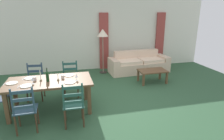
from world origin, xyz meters
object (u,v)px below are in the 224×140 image
at_px(dining_chair_near_right, 73,104).
at_px(coffee_cup_secondary, 35,79).
at_px(wine_glass_near_left, 33,79).
at_px(couch, 138,64).
at_px(coffee_table, 152,72).
at_px(standing_lamp, 103,35).
at_px(dining_chair_far_left, 35,82).
at_px(dining_table, 50,84).
at_px(wine_glass_near_right, 76,76).
at_px(wine_bottle, 47,76).
at_px(dining_chair_near_left, 25,109).
at_px(coffee_cup_primary, 63,77).
at_px(dining_chair_far_right, 71,79).

xyz_separation_m(dining_chair_near_right, coffee_cup_secondary, (-0.80, 0.83, 0.32)).
relative_size(wine_glass_near_left, coffee_cup_secondary, 1.79).
xyz_separation_m(couch, coffee_table, (0.02, -1.22, 0.06)).
height_order(coffee_cup_secondary, couch, coffee_cup_secondary).
xyz_separation_m(wine_glass_near_left, standing_lamp, (2.08, 2.70, 0.55)).
bearing_deg(dining_chair_far_left, dining_table, -61.07).
height_order(wine_glass_near_left, couch, wine_glass_near_left).
distance_m(wine_glass_near_right, coffee_cup_secondary, 0.95).
bearing_deg(wine_glass_near_left, wine_bottle, 15.03).
height_order(dining_chair_near_right, wine_bottle, wine_bottle).
height_order(dining_table, wine_glass_near_left, wine_glass_near_left).
bearing_deg(standing_lamp, dining_chair_near_left, -123.05).
height_order(dining_chair_far_left, coffee_table, dining_chair_far_left).
bearing_deg(coffee_cup_secondary, coffee_cup_primary, -0.19).
bearing_deg(wine_bottle, dining_table, 63.28).
distance_m(coffee_cup_secondary, standing_lamp, 3.30).
relative_size(coffee_cup_secondary, couch, 0.04).
bearing_deg(wine_glass_near_left, wine_glass_near_right, -0.95).
height_order(wine_glass_near_left, coffee_cup_secondary, wine_glass_near_left).
xyz_separation_m(dining_chair_near_left, dining_chair_far_right, (0.90, 1.52, 0.00)).
bearing_deg(coffee_cup_primary, couch, 39.60).
bearing_deg(dining_chair_near_right, coffee_table, 36.33).
bearing_deg(dining_chair_far_right, dining_table, -122.64).
distance_m(couch, coffee_table, 1.22).
height_order(dining_chair_far_right, wine_glass_near_right, dining_chair_far_right).
distance_m(wine_glass_near_left, coffee_cup_secondary, 0.21).
xyz_separation_m(dining_table, dining_chair_far_right, (0.49, 0.76, -0.19)).
xyz_separation_m(dining_table, couch, (3.10, 2.38, -0.37)).
relative_size(dining_chair_far_right, wine_glass_near_left, 5.96).
bearing_deg(coffee_table, couch, 90.85).
distance_m(wine_bottle, wine_glass_near_right, 0.64).
height_order(dining_chair_near_left, dining_chair_far_left, same).
bearing_deg(coffee_table, wine_bottle, -158.86).
xyz_separation_m(wine_bottle, couch, (3.12, 2.43, -0.58)).
bearing_deg(dining_chair_far_right, coffee_table, 8.77).
relative_size(dining_table, wine_glass_near_right, 11.80).
xyz_separation_m(dining_chair_near_right, standing_lamp, (1.26, 3.33, 0.93)).
height_order(dining_chair_far_left, wine_glass_near_right, dining_chair_far_left).
bearing_deg(coffee_cup_secondary, wine_bottle, -22.07).
relative_size(dining_table, dining_chair_far_right, 1.98).
bearing_deg(coffee_cup_primary, coffee_table, 21.32).
distance_m(dining_table, wine_bottle, 0.21).
bearing_deg(dining_chair_far_right, dining_chair_near_left, -120.65).
bearing_deg(dining_chair_near_right, wine_glass_near_left, 142.01).
bearing_deg(dining_chair_far_right, dining_chair_far_left, 179.31).
height_order(dining_table, dining_chair_near_left, dining_chair_near_left).
distance_m(dining_chair_near_right, couch, 4.09).
relative_size(dining_table, couch, 0.82).
bearing_deg(coffee_cup_primary, dining_table, -167.19).
relative_size(dining_chair_far_left, wine_glass_near_left, 5.96).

